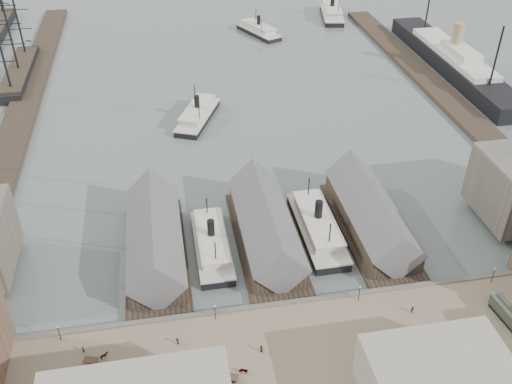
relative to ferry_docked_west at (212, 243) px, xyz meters
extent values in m
plane|color=#53605C|center=(13.00, -16.51, -2.19)|extent=(900.00, 900.00, 0.00)
cube|color=#796851|center=(13.00, -36.51, -1.19)|extent=(180.00, 30.00, 2.00)
cube|color=#59544C|center=(13.00, -21.71, -1.04)|extent=(180.00, 1.20, 2.30)
cube|color=#2D231C|center=(-55.00, 83.49, -1.39)|extent=(10.00, 220.00, 1.60)
cube|color=#2D231C|center=(91.00, 73.49, -1.39)|extent=(10.00, 180.00, 1.60)
cube|color=#2D231C|center=(-13.00, -0.51, -1.59)|extent=(14.00, 42.00, 1.20)
cube|color=#2D231C|center=(-13.00, 0.49, 1.51)|extent=(12.00, 36.00, 5.00)
cube|color=#59595B|center=(-13.00, 0.49, 4.11)|extent=(12.60, 37.00, 12.60)
cube|color=#2D231C|center=(13.00, -0.51, -1.59)|extent=(14.00, 42.00, 1.20)
cube|color=#2D231C|center=(13.00, 0.49, 1.51)|extent=(12.00, 36.00, 5.00)
cube|color=#59595B|center=(13.00, 0.49, 4.11)|extent=(12.60, 37.00, 12.60)
cube|color=#2D231C|center=(39.00, -0.51, -1.59)|extent=(14.00, 42.00, 1.20)
cube|color=#2D231C|center=(39.00, 0.49, 1.51)|extent=(12.00, 36.00, 5.00)
cube|color=#59595B|center=(39.00, 0.49, 4.11)|extent=(12.60, 37.00, 12.60)
cube|color=gray|center=(33.00, -48.51, 4.81)|extent=(24.00, 16.00, 10.00)
cylinder|color=black|center=(-32.00, -23.51, 1.61)|extent=(0.16, 0.16, 3.60)
sphere|color=silver|center=(-32.00, -23.51, 3.51)|extent=(0.44, 0.44, 0.44)
cylinder|color=black|center=(-2.00, -23.51, 1.61)|extent=(0.16, 0.16, 3.60)
sphere|color=silver|center=(-2.00, -23.51, 3.51)|extent=(0.44, 0.44, 0.44)
cylinder|color=black|center=(28.00, -23.51, 1.61)|extent=(0.16, 0.16, 3.60)
sphere|color=silver|center=(28.00, -23.51, 3.51)|extent=(0.44, 0.44, 0.44)
cylinder|color=black|center=(58.00, -23.51, 1.61)|extent=(0.16, 0.16, 3.60)
sphere|color=silver|center=(58.00, -23.51, 3.51)|extent=(0.44, 0.44, 0.44)
cube|color=black|center=(0.00, 0.00, -1.35)|extent=(7.49, 26.20, 1.68)
cube|color=silver|center=(0.00, 0.00, -0.13)|extent=(7.86, 26.20, 0.47)
cube|color=silver|center=(0.00, 0.00, 1.18)|extent=(6.08, 18.72, 2.06)
cube|color=silver|center=(0.00, 0.00, 2.49)|extent=(6.55, 20.59, 0.37)
cylinder|color=black|center=(0.00, 0.00, 4.54)|extent=(1.68, 1.68, 4.21)
cylinder|color=black|center=(0.00, 8.42, 4.36)|extent=(0.28, 0.28, 5.61)
cylinder|color=black|center=(0.00, -8.42, 4.36)|extent=(0.28, 0.28, 5.61)
cube|color=black|center=(26.00, 1.48, -1.26)|extent=(8.32, 29.13, 1.87)
cube|color=silver|center=(26.00, 1.48, 0.10)|extent=(8.74, 29.13, 0.52)
cube|color=silver|center=(26.00, 1.48, 1.55)|extent=(6.76, 20.81, 2.29)
cube|color=silver|center=(26.00, 1.48, 3.01)|extent=(7.28, 22.89, 0.42)
cylinder|color=black|center=(26.00, 1.48, 5.30)|extent=(1.87, 1.87, 4.68)
cylinder|color=black|center=(26.00, 10.84, 5.09)|extent=(0.31, 0.31, 6.24)
cylinder|color=black|center=(26.00, -7.89, 5.09)|extent=(0.31, 0.31, 6.24)
cube|color=black|center=(3.04, 66.59, -1.35)|extent=(17.32, 27.16, 1.69)
cube|color=silver|center=(3.04, 66.59, -0.12)|extent=(17.66, 27.31, 0.47)
cube|color=silver|center=(3.04, 66.59, 1.19)|extent=(13.05, 19.69, 2.07)
cube|color=silver|center=(3.04, 66.59, 2.51)|extent=(14.22, 21.61, 0.38)
cylinder|color=black|center=(3.04, 66.59, 4.58)|extent=(1.69, 1.69, 4.23)
cylinder|color=black|center=(3.04, 75.06, 4.39)|extent=(0.28, 0.28, 5.64)
cylinder|color=black|center=(3.04, 58.13, 4.39)|extent=(0.28, 0.28, 5.64)
cube|color=black|center=(38.01, 144.58, -1.38)|extent=(17.19, 26.13, 1.63)
cube|color=silver|center=(38.01, 144.58, -0.20)|extent=(17.52, 26.28, 0.45)
cube|color=silver|center=(38.01, 144.58, 1.07)|extent=(12.93, 18.96, 2.00)
cube|color=silver|center=(38.01, 144.58, 2.35)|extent=(14.10, 20.80, 0.36)
cylinder|color=black|center=(38.01, 144.58, 4.34)|extent=(1.63, 1.63, 4.08)
cylinder|color=black|center=(38.01, 152.75, 4.16)|extent=(0.27, 0.27, 5.45)
cylinder|color=black|center=(38.01, 136.41, 4.16)|extent=(0.27, 0.27, 5.45)
cube|color=black|center=(77.33, 162.17, -1.22)|extent=(14.08, 31.39, 1.95)
cube|color=silver|center=(77.33, 162.17, 0.19)|extent=(14.51, 31.47, 0.54)
cube|color=silver|center=(77.33, 162.17, 1.71)|extent=(10.90, 22.58, 2.38)
cube|color=silver|center=(77.33, 162.17, 3.22)|extent=(11.83, 24.81, 0.43)
cylinder|color=black|center=(77.33, 162.17, 5.60)|extent=(1.95, 1.95, 4.87)
cylinder|color=black|center=(77.33, 152.43, 5.39)|extent=(0.32, 0.32, 6.50)
cube|color=black|center=(-60.38, 113.72, -0.50)|extent=(8.46, 48.86, 3.38)
cube|color=#2D231C|center=(-60.38, 113.72, 1.47)|extent=(7.99, 43.98, 0.56)
cylinder|color=black|center=(-60.38, 96.61, 16.60)|extent=(0.75, 0.75, 31.95)
cylinder|color=black|center=(-60.38, 113.72, 16.60)|extent=(0.75, 0.75, 31.95)
cylinder|color=black|center=(-60.38, 130.82, 16.60)|extent=(0.75, 0.75, 31.95)
cube|color=black|center=(105.00, 91.40, 0.74)|extent=(12.73, 93.02, 5.87)
cube|color=silver|center=(105.00, 91.40, 4.66)|extent=(10.77, 53.85, 1.96)
cube|color=silver|center=(105.00, 86.50, 7.11)|extent=(7.83, 19.58, 2.94)
cylinder|color=tan|center=(105.00, 91.40, 11.51)|extent=(4.31, 4.31, 9.79)
cube|color=black|center=(55.38, -34.07, 0.17)|extent=(3.15, 8.92, 0.74)
cube|color=#2F3728|center=(55.38, -34.07, 1.74)|extent=(3.29, 9.39, 2.39)
cube|color=#59595B|center=(55.38, -34.07, 3.07)|extent=(3.51, 9.77, 0.28)
imported|color=black|center=(-23.47, -29.44, 0.54)|extent=(1.64, 1.55, 1.47)
cube|color=#3F2D21|center=(-25.93, -30.27, 0.71)|extent=(2.94, 2.25, 0.25)
cylinder|color=black|center=(-25.71, -30.94, 0.36)|extent=(1.07, 0.43, 1.10)
cylinder|color=black|center=(-26.16, -29.61, 0.36)|extent=(1.07, 0.43, 1.10)
imported|color=black|center=(1.43, -37.61, 0.55)|extent=(1.93, 1.38, 1.48)
cube|color=#3F2D21|center=(-0.99, -38.54, 0.71)|extent=(2.97, 2.34, 0.25)
cylinder|color=black|center=(-0.74, -39.20, 0.36)|extent=(1.05, 0.47, 1.10)
cylinder|color=black|center=(-1.24, -37.89, 0.36)|extent=(1.05, 0.47, 1.10)
imported|color=black|center=(40.67, -36.46, 0.66)|extent=(1.57, 1.80, 1.71)
cube|color=#3F2D21|center=(38.08, -36.28, 0.71)|extent=(2.70, 1.68, 0.25)
cylinder|color=black|center=(38.03, -36.98, 0.36)|extent=(1.10, 0.16, 1.10)
cylinder|color=black|center=(38.13, -35.58, 0.36)|extent=(1.10, 0.16, 1.10)
imported|color=black|center=(-27.50, -27.34, 0.63)|extent=(0.51, 0.65, 1.65)
imported|color=black|center=(-9.91, -28.59, 0.62)|extent=(1.10, 1.21, 1.63)
imported|color=black|center=(5.58, -33.15, 0.61)|extent=(0.81, 0.93, 1.62)
imported|color=black|center=(24.10, -37.29, 0.61)|extent=(0.43, 0.59, 1.60)
imported|color=black|center=(37.60, -28.88, 0.61)|extent=(0.79, 0.62, 1.62)
imported|color=black|center=(38.82, -39.95, 0.68)|extent=(0.74, 1.17, 1.74)
imported|color=black|center=(56.21, -30.72, 0.61)|extent=(0.98, 0.89, 1.61)
camera|label=1|loc=(-8.15, -103.09, 86.09)|focal=40.00mm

